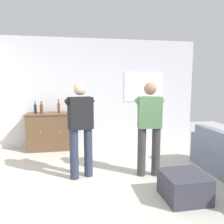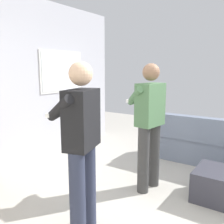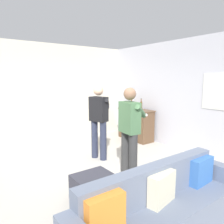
# 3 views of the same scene
# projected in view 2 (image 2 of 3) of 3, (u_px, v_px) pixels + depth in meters

# --- Properties ---
(ground) EXTENTS (10.40, 10.40, 0.00)m
(ground) POSITION_uv_depth(u_px,v_px,m) (160.00, 218.00, 2.73)
(ground) COLOR #B2ADA3
(wall_back_with_window) EXTENTS (5.20, 0.15, 2.80)m
(wall_back_with_window) POSITION_uv_depth(u_px,v_px,m) (8.00, 82.00, 3.97)
(wall_back_with_window) COLOR silver
(wall_back_with_window) RESTS_ON ground
(couch) EXTENTS (0.57, 2.42, 0.83)m
(couch) POSITION_uv_depth(u_px,v_px,m) (221.00, 147.00, 4.11)
(couch) COLOR slate
(couch) RESTS_ON ground
(ottoman) EXTENTS (0.59, 0.59, 0.38)m
(ottoman) POSITION_uv_depth(u_px,v_px,m) (220.00, 185.00, 3.09)
(ottoman) COLOR #33333D
(ottoman) RESTS_ON ground
(person_standing_left) EXTENTS (0.54, 0.52, 1.68)m
(person_standing_left) POSITION_uv_depth(u_px,v_px,m) (81.00, 142.00, 2.34)
(person_standing_left) COLOR #282D42
(person_standing_left) RESTS_ON ground
(person_standing_right) EXTENTS (0.55, 0.50, 1.68)m
(person_standing_right) POSITION_uv_depth(u_px,v_px,m) (149.00, 121.00, 3.26)
(person_standing_right) COLOR #383838
(person_standing_right) RESTS_ON ground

